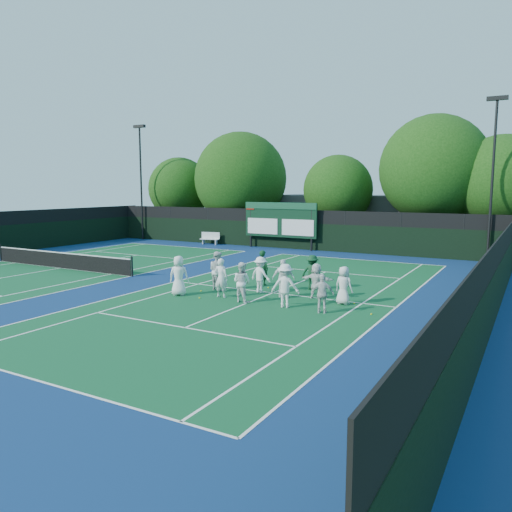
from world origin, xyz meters
The scene contains 34 objects.
ground centered at (0.00, 0.00, 0.00)m, with size 120.00×120.00×0.00m, color #173C10.
court_apron centered at (-6.00, 1.00, 0.00)m, with size 34.00×32.00×0.01m, color navy.
near_court centered at (0.00, 1.00, 0.01)m, with size 11.05×23.85×0.01m.
left_court centered at (-14.00, 1.00, 0.01)m, with size 11.05×23.85×0.01m.
back_fence centered at (-6.00, 16.00, 1.36)m, with size 34.00×0.08×3.00m.
divider_fence_right centered at (9.00, 1.00, 1.36)m, with size 0.08×32.00×3.00m.
scoreboard centered at (-7.01, 15.59, 2.19)m, with size 6.00×0.21×3.55m.
clubhouse centered at (-2.00, 24.00, 2.00)m, with size 18.00×6.00×4.00m, color #525156.
light_pole_left centered at (-21.00, 15.70, 6.30)m, with size 1.20×0.30×10.12m.
light_pole_right centered at (7.50, 15.70, 6.30)m, with size 1.20×0.30×10.12m.
tennis_net centered at (-14.00, 1.00, 0.49)m, with size 11.30×0.10×1.10m.
bench centered at (-13.36, 15.37, 0.54)m, with size 1.65×0.74×1.01m.
tree_a centered at (-19.52, 19.58, 4.41)m, with size 5.85×5.85×7.48m.
tree_b centered at (-12.76, 19.58, 5.22)m, with size 8.11×8.11×9.48m.
tree_c centered at (-3.73, 19.58, 4.36)m, with size 5.47×5.47×7.24m.
tree_d centered at (3.53, 19.58, 5.79)m, with size 7.75×7.75×9.86m.
tree_e centered at (7.95, 19.58, 4.92)m, with size 6.32×6.32×8.24m.
tennis_ball_0 centered at (-2.20, -1.53, 0.03)m, with size 0.07×0.07×0.07m, color yellow.
tennis_ball_2 centered at (4.96, -0.61, 0.03)m, with size 0.07×0.07×0.07m, color yellow.
tennis_ball_3 centered at (-2.99, -0.32, 0.03)m, with size 0.07×0.07×0.07m, color yellow.
tennis_ball_4 centered at (-0.69, 1.84, 0.03)m, with size 0.07×0.07×0.07m, color yellow.
tennis_ball_5 centered at (3.86, 0.75, 0.03)m, with size 0.07×0.07×0.07m, color yellow.
player_front_0 centered at (-3.36, -1.44, 0.88)m, with size 0.86×0.56×1.75m, color white.
player_front_1 centered at (-1.53, -0.86, 0.85)m, with size 0.62×0.41×1.70m, color white.
player_front_2 centered at (-0.30, -1.17, 0.83)m, with size 0.81×0.63×1.67m, color white.
player_front_3 centered at (1.65, -1.12, 0.87)m, with size 1.12×0.64×1.73m, color white.
player_front_4 centered at (3.28, -1.26, 0.74)m, with size 0.87×0.36×1.49m, color silver.
player_back_0 centered at (-2.55, 0.38, 0.90)m, with size 0.87×0.68×1.80m, color silver.
player_back_1 centered at (-0.54, 0.83, 0.81)m, with size 1.05×0.60×1.62m, color white.
player_back_2 centered at (0.78, 0.48, 0.83)m, with size 0.97×0.40×1.65m, color white.
player_back_3 centered at (2.11, 0.94, 0.76)m, with size 1.42×0.45×1.53m, color white.
player_back_4 centered at (3.48, 0.50, 0.78)m, with size 0.76×0.49×1.56m, color white.
coach_left centered at (-1.29, 2.41, 0.85)m, with size 0.62×0.41×1.70m, color #103B1C.
coach_right centered at (1.23, 2.54, 0.81)m, with size 1.05×0.60×1.62m, color #103D1F.
Camera 1 is at (10.11, -18.39, 4.71)m, focal length 35.00 mm.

